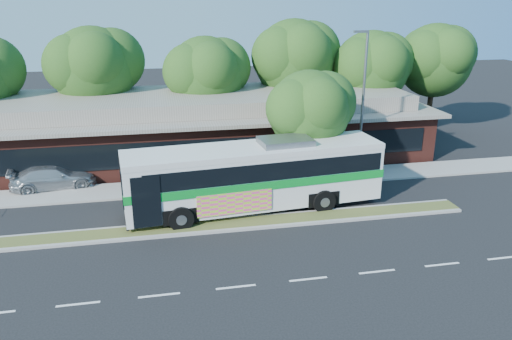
{
  "coord_description": "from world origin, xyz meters",
  "views": [
    {
      "loc": [
        -2.56,
        -21.99,
        10.94
      ],
      "look_at": [
        2.42,
        3.08,
        2.0
      ],
      "focal_mm": 35.0,
      "sensor_mm": 36.0,
      "label": 1
    }
  ],
  "objects_px": {
    "lamp_post": "(362,102)",
    "sidewalk_tree": "(314,108)",
    "sedan": "(53,177)",
    "transit_bus": "(256,172)"
  },
  "relations": [
    {
      "from": "lamp_post",
      "to": "sedan",
      "type": "height_order",
      "value": "lamp_post"
    },
    {
      "from": "sedan",
      "to": "sidewalk_tree",
      "type": "xyz_separation_m",
      "value": [
        15.34,
        -2.39,
        4.03
      ]
    },
    {
      "from": "lamp_post",
      "to": "sidewalk_tree",
      "type": "xyz_separation_m",
      "value": [
        -3.22,
        -0.59,
        -0.16
      ]
    },
    {
      "from": "lamp_post",
      "to": "sidewalk_tree",
      "type": "height_order",
      "value": "lamp_post"
    },
    {
      "from": "sedan",
      "to": "sidewalk_tree",
      "type": "bearing_deg",
      "value": -107.46
    },
    {
      "from": "transit_bus",
      "to": "sedan",
      "type": "relative_size",
      "value": 2.85
    },
    {
      "from": "transit_bus",
      "to": "sidewalk_tree",
      "type": "relative_size",
      "value": 1.99
    },
    {
      "from": "transit_bus",
      "to": "lamp_post",
      "type": "bearing_deg",
      "value": 20.7
    },
    {
      "from": "lamp_post",
      "to": "sedan",
      "type": "distance_m",
      "value": 19.12
    },
    {
      "from": "transit_bus",
      "to": "sidewalk_tree",
      "type": "distance_m",
      "value": 5.69
    }
  ]
}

